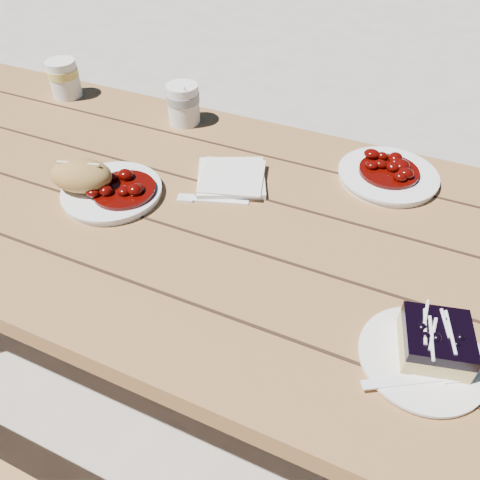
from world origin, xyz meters
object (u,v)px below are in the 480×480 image
at_px(dessert_plate, 422,359).
at_px(second_plate, 388,176).
at_px(picnic_table, 173,250).
at_px(blueberry_cake, 436,341).
at_px(second_cup, 64,79).
at_px(bread_roll, 81,175).
at_px(coffee_cup, 183,104).
at_px(main_plate, 112,193).

relative_size(dessert_plate, second_plate, 0.86).
bearing_deg(second_plate, dessert_plate, -72.71).
relative_size(picnic_table, blueberry_cake, 16.88).
distance_m(picnic_table, blueberry_cake, 0.64).
relative_size(picnic_table, second_plate, 9.16).
height_order(second_plate, second_cup, second_cup).
distance_m(picnic_table, bread_roll, 0.27).
relative_size(blueberry_cake, coffee_cup, 1.14).
bearing_deg(blueberry_cake, picnic_table, 149.23).
distance_m(main_plate, dessert_plate, 0.70).
distance_m(bread_roll, second_plate, 0.68).
bearing_deg(second_cup, blueberry_cake, -23.82).
height_order(picnic_table, second_plate, second_plate).
bearing_deg(coffee_cup, bread_roll, -96.33).
bearing_deg(dessert_plate, second_plate, 107.29).
distance_m(picnic_table, main_plate, 0.21).
height_order(blueberry_cake, second_plate, blueberry_cake).
relative_size(picnic_table, second_cup, 19.29).
xyz_separation_m(coffee_cup, second_plate, (0.55, -0.04, -0.04)).
xyz_separation_m(picnic_table, second_plate, (0.43, 0.27, 0.17)).
relative_size(dessert_plate, coffee_cup, 1.81).
height_order(blueberry_cake, coffee_cup, coffee_cup).
xyz_separation_m(main_plate, bread_roll, (-0.05, -0.02, 0.04)).
relative_size(bread_roll, dessert_plate, 0.71).
xyz_separation_m(bread_roll, second_plate, (0.59, 0.33, -0.04)).
relative_size(bread_roll, second_cup, 1.27).
bearing_deg(second_plate, main_plate, -150.10).
relative_size(bread_roll, blueberry_cake, 1.11).
height_order(picnic_table, main_plate, main_plate).
bearing_deg(coffee_cup, second_cup, -179.42).
distance_m(picnic_table, second_plate, 0.53).
xyz_separation_m(picnic_table, main_plate, (-0.11, -0.04, 0.17)).
bearing_deg(blueberry_cake, coffee_cup, 131.75).
xyz_separation_m(blueberry_cake, second_cup, (-1.09, 0.48, 0.01)).
xyz_separation_m(bread_roll, second_cup, (-0.35, 0.37, 0.00)).
distance_m(blueberry_cake, coffee_cup, 0.85).
height_order(main_plate, blueberry_cake, blueberry_cake).
height_order(blueberry_cake, second_cup, second_cup).
bearing_deg(main_plate, picnic_table, 21.60).
bearing_deg(second_plate, bread_roll, -150.95).
height_order(coffee_cup, second_plate, coffee_cup).
height_order(main_plate, bread_roll, bread_roll).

